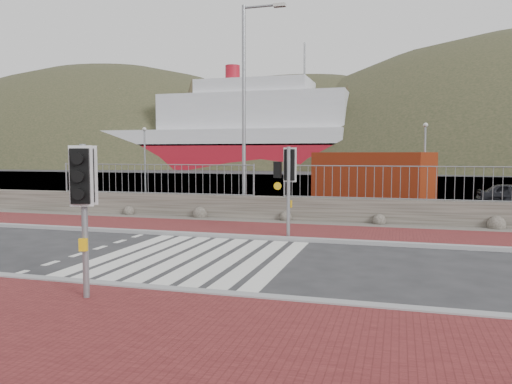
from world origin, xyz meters
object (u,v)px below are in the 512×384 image
(traffic_signal_far, at_px, (287,172))
(shipping_container, at_px, (372,176))
(ferry, at_px, (218,137))
(streetlight, at_px, (247,99))
(traffic_signal_near, at_px, (84,189))

(traffic_signal_far, height_order, shipping_container, traffic_signal_far)
(ferry, height_order, streetlight, ferry)
(traffic_signal_far, xyz_separation_m, streetlight, (-2.69, 4.71, 2.73))
(shipping_container, bearing_deg, ferry, 140.67)
(traffic_signal_far, bearing_deg, shipping_container, -92.93)
(streetlight, bearing_deg, traffic_signal_near, -85.27)
(ferry, xyz_separation_m, streetlight, (23.50, -59.80, -0.64))
(traffic_signal_near, relative_size, traffic_signal_far, 0.98)
(ferry, distance_m, traffic_signal_far, 69.71)
(traffic_signal_near, xyz_separation_m, traffic_signal_far, (1.93, 7.25, 0.04))
(traffic_signal_far, bearing_deg, ferry, -63.34)
(shipping_container, bearing_deg, traffic_signal_far, -75.63)
(traffic_signal_near, xyz_separation_m, streetlight, (-0.77, 11.96, 2.77))
(traffic_signal_far, distance_m, streetlight, 6.07)
(streetlight, bearing_deg, shipping_container, 64.35)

